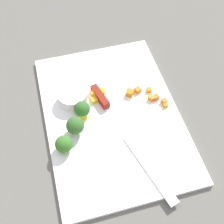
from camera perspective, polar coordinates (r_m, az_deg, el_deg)
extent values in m
plane|color=#636259|center=(0.75, 0.00, -0.94)|extent=(4.00, 4.00, 0.00)
cube|color=white|center=(0.75, 0.00, -0.69)|extent=(0.47, 0.33, 0.01)
cylinder|color=white|center=(0.76, -7.58, 2.93)|extent=(0.07, 0.07, 0.03)
cube|color=silver|center=(0.67, 7.23, -10.67)|extent=(0.19, 0.07, 0.00)
cube|color=maroon|center=(0.76, -2.32, 2.97)|extent=(0.07, 0.04, 0.02)
cube|color=orange|center=(0.77, 3.43, 3.68)|extent=(0.02, 0.02, 0.02)
cube|color=orange|center=(0.77, 9.85, 2.32)|extent=(0.02, 0.02, 0.01)
cube|color=orange|center=(0.79, 7.10, 4.21)|extent=(0.01, 0.01, 0.01)
cube|color=orange|center=(0.77, 7.55, 2.72)|extent=(0.02, 0.02, 0.01)
cube|color=orange|center=(0.77, 8.36, 2.82)|extent=(0.02, 0.02, 0.01)
cube|color=orange|center=(0.78, 4.98, 4.25)|extent=(0.02, 0.02, 0.01)
cube|color=orange|center=(0.76, 10.21, 1.32)|extent=(0.01, 0.01, 0.01)
cube|color=yellow|center=(0.76, -3.45, 2.31)|extent=(0.02, 0.02, 0.01)
cube|color=yellow|center=(0.77, -3.07, 3.74)|extent=(0.03, 0.03, 0.02)
cube|color=yellow|center=(0.77, -2.00, 3.87)|extent=(0.02, 0.02, 0.01)
cube|color=yellow|center=(0.73, -5.61, -0.45)|extent=(0.02, 0.02, 0.02)
cylinder|color=#83AB6C|center=(0.70, -9.04, -6.76)|extent=(0.01, 0.01, 0.01)
sphere|color=#397325|center=(0.68, -9.23, -6.11)|extent=(0.04, 0.04, 0.04)
cylinder|color=#95B457|center=(0.74, -5.65, -0.13)|extent=(0.01, 0.01, 0.01)
sphere|color=#2F6826|center=(0.73, -5.76, 0.60)|extent=(0.04, 0.04, 0.04)
cylinder|color=#85B761|center=(0.71, -6.94, -3.42)|extent=(0.01, 0.01, 0.02)
sphere|color=#356629|center=(0.70, -7.10, -2.60)|extent=(0.04, 0.04, 0.04)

